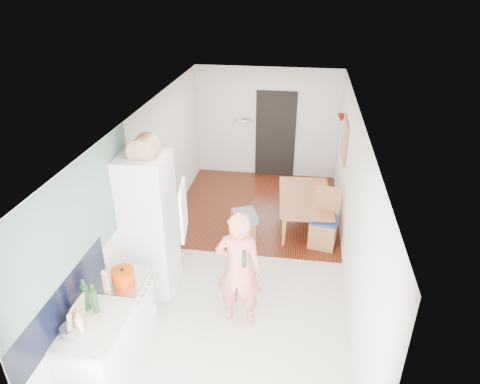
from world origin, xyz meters
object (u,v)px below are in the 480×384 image
(dining_table, at_px, (305,213))
(stool, at_px, (245,231))
(person, at_px, (239,260))
(dining_chair, at_px, (324,219))

(dining_table, bearing_deg, stool, 121.08)
(person, relative_size, dining_table, 1.40)
(dining_table, relative_size, dining_chair, 1.36)
(dining_table, distance_m, stool, 1.27)
(dining_table, relative_size, stool, 3.47)
(dining_chair, bearing_deg, dining_table, 126.08)
(person, relative_size, dining_chair, 1.90)
(dining_table, bearing_deg, person, 158.04)
(person, bearing_deg, dining_table, -106.82)
(person, distance_m, stool, 2.09)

